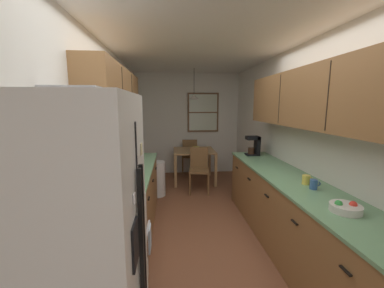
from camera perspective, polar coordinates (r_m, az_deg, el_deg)
name	(u,v)px	position (r m, az deg, el deg)	size (l,w,h in m)	color
ground_plane	(199,218)	(3.93, 1.77, -17.27)	(12.00, 12.00, 0.00)	brown
wall_left	(107,139)	(3.64, -19.72, 1.15)	(0.10, 9.00, 2.55)	silver
wall_right	(287,137)	(3.94, 21.75, 1.61)	(0.10, 9.00, 2.55)	silver
wall_back	(188,124)	(6.17, -1.07, 4.81)	(4.40, 0.10, 2.55)	silver
ceiling_slab	(200,45)	(3.61, 1.99, 22.62)	(4.40, 9.00, 0.08)	white
refrigerator	(76,261)	(1.60, -25.94, -23.78)	(0.72, 0.73, 1.82)	white
stove_range	(107,254)	(2.41, -19.59, -23.49)	(0.66, 0.66, 1.10)	silver
microwave_over_range	(83,110)	(2.08, -24.52, 7.35)	(0.39, 0.57, 0.34)	silver
counter_left	(131,198)	(3.58, -14.28, -12.40)	(0.64, 1.99, 0.90)	olive
upper_cabinets_left	(115,95)	(3.32, -17.86, 11.17)	(0.33, 2.07, 0.65)	olive
counter_right	(290,215)	(3.23, 22.48, -15.32)	(0.64, 3.25, 0.90)	olive
upper_cabinets_right	(313,98)	(2.98, 27.02, 9.77)	(0.33, 2.93, 0.67)	olive
dining_table	(194,155)	(5.49, 0.47, -2.55)	(0.92, 0.89, 0.74)	#A87F51
dining_chair_near	(199,167)	(4.89, 1.71, -5.60)	(0.44, 0.44, 0.90)	brown
dining_chair_far	(190,154)	(6.14, -0.55, -2.51)	(0.43, 0.43, 0.90)	brown
pendant_light	(194,97)	(5.37, 0.49, 11.19)	(0.25, 0.25, 0.67)	black
back_window	(203,112)	(6.12, 2.65, 7.54)	(0.79, 0.05, 0.99)	brown
trash_bin	(158,179)	(4.74, -8.22, -8.22)	(0.30, 0.30, 0.68)	white
storage_canister	(116,180)	(2.62, -17.69, -8.27)	(0.12, 0.12, 0.17)	red
dish_towel	(150,238)	(2.48, -10.06, -21.35)	(0.02, 0.16, 0.24)	silver
coffee_maker	(254,145)	(4.24, 14.68, -0.30)	(0.22, 0.18, 0.33)	black
mug_by_coffeemaker	(314,184)	(2.78, 27.11, -8.59)	(0.11, 0.07, 0.10)	#335999
mug_spare	(306,180)	(2.91, 25.65, -7.70)	(0.12, 0.08, 0.10)	#E5CC4C
fruit_bowl	(346,207)	(2.36, 32.85, -12.63)	(0.24, 0.24, 0.09)	silver
table_serving_bowl	(196,148)	(5.55, 0.93, -0.94)	(0.16, 0.16, 0.06)	#E0D14C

